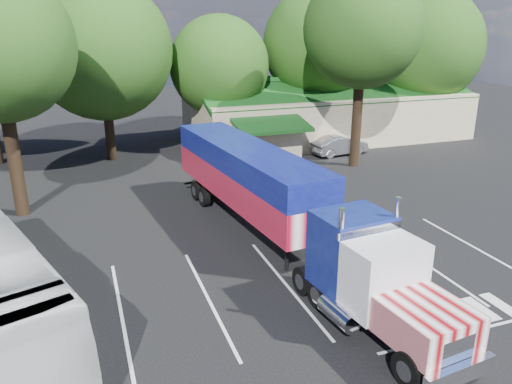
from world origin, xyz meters
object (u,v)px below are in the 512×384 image
object	(u,v)px
bicycle	(229,175)
woman	(361,231)
silver_sedan	(340,145)
semi_truck	(272,194)

from	to	relation	value
bicycle	woman	bearing A→B (deg)	-77.69
silver_sedan	bicycle	bearing A→B (deg)	103.04
woman	semi_truck	bearing A→B (deg)	69.98
semi_truck	bicycle	xyz separation A→B (m)	(0.93, 9.89, -2.00)
bicycle	silver_sedan	xyz separation A→B (m)	(10.20, 3.80, 0.31)
semi_truck	woman	xyz separation A→B (m)	(3.63, -1.97, -1.57)
semi_truck	silver_sedan	world-z (taller)	semi_truck
bicycle	silver_sedan	bearing A→B (deg)	19.94
woman	silver_sedan	distance (m)	17.37
semi_truck	bicycle	distance (m)	10.13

